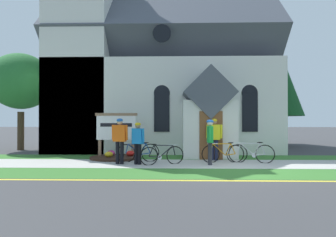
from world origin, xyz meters
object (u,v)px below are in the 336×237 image
church_sign (116,128)px  cyclist_in_green_jersey (210,138)px  bicycle_silver (162,155)px  cyclist_in_red_jersey (214,136)px  yard_deciduous_tree (21,82)px  cyclist_in_blue_jersey (120,137)px  bicycle_blue (223,153)px  cyclist_in_white_jersey (138,140)px  roadside_conifer (275,77)px  bicycle_red (138,152)px  bicycle_orange (252,153)px

church_sign → cyclist_in_green_jersey: (3.99, -1.99, -0.32)m
bicycle_silver → cyclist_in_red_jersey: 2.58m
yard_deciduous_tree → cyclist_in_blue_jersey: bearing=-37.7°
church_sign → cyclist_in_blue_jersey: church_sign is taller
bicycle_blue → cyclist_in_red_jersey: (-0.27, 0.60, 0.68)m
cyclist_in_green_jersey → cyclist_in_white_jersey: size_ratio=1.07×
cyclist_in_white_jersey → roadside_conifer: bearing=46.2°
cyclist_in_green_jersey → cyclist_in_red_jersey: bearing=75.3°
bicycle_silver → cyclist_in_green_jersey: 1.94m
cyclist_in_red_jersey → cyclist_in_white_jersey: 3.33m
bicycle_silver → yard_deciduous_tree: 10.60m
church_sign → cyclist_in_green_jersey: church_sign is taller
bicycle_red → cyclist_in_white_jersey: (0.07, -0.72, 0.55)m
bicycle_silver → bicycle_orange: bearing=8.7°
cyclist_in_green_jersey → roadside_conifer: 10.88m
cyclist_in_blue_jersey → cyclist_in_green_jersey: bearing=-2.2°
cyclist_in_blue_jersey → cyclist_in_white_jersey: bearing=-6.4°
bicycle_orange → cyclist_in_white_jersey: (-4.48, -0.57, 0.55)m
bicycle_silver → cyclist_in_green_jersey: size_ratio=0.96×
bicycle_orange → roadside_conifer: roadside_conifer is taller
bicycle_orange → cyclist_in_green_jersey: 1.94m
roadside_conifer → cyclist_in_blue_jersey: bearing=-136.4°
bicycle_blue → bicycle_orange: bicycle_orange is taller
cyclist_in_red_jersey → cyclist_in_green_jersey: 1.33m
bicycle_silver → church_sign: bearing=138.4°
church_sign → cyclist_in_green_jersey: bearing=-26.5°
church_sign → bicycle_red: bearing=-46.4°
cyclist_in_green_jersey → cyclist_in_blue_jersey: size_ratio=0.97×
cyclist_in_blue_jersey → church_sign: bearing=105.7°
church_sign → yard_deciduous_tree: bearing=151.6°
cyclist_in_green_jersey → roadside_conifer: (5.48, 8.66, 3.64)m
cyclist_in_white_jersey → roadside_conifer: 12.48m
cyclist_in_red_jersey → yard_deciduous_tree: yard_deciduous_tree is taller
bicycle_blue → bicycle_orange: size_ratio=0.98×
roadside_conifer → cyclist_in_green_jersey: bearing=-122.4°
church_sign → yard_deciduous_tree: yard_deciduous_tree is taller
cyclist_in_red_jersey → roadside_conifer: 9.69m
church_sign → bicycle_orange: bearing=-13.5°
roadside_conifer → cyclist_in_red_jersey: bearing=-124.9°
yard_deciduous_tree → bicycle_silver: bearing=-32.2°
bicycle_orange → cyclist_in_red_jersey: 1.68m
bicycle_red → cyclist_in_blue_jersey: bearing=-135.1°
bicycle_blue → yard_deciduous_tree: yard_deciduous_tree is taller
church_sign → bicycle_red: church_sign is taller
cyclist_in_red_jersey → cyclist_in_white_jersey: cyclist_in_red_jersey is taller
bicycle_blue → cyclist_in_white_jersey: cyclist_in_white_jersey is taller
cyclist_in_green_jersey → bicycle_red: bearing=164.8°
yard_deciduous_tree → cyclist_in_red_jersey: bearing=-21.2°
bicycle_red → roadside_conifer: (8.31, 7.89, 4.28)m
yard_deciduous_tree → church_sign: bearing=-28.4°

